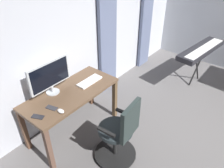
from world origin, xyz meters
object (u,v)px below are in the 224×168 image
object	(u,v)px
office_chair	(120,134)
piano_keyboard	(201,50)
desk	(71,98)
computer_keyboard	(90,81)
cell_phone_face_up	(52,108)
computer_mouse	(61,111)
computer_monitor	(50,76)
cell_phone_by_monitor	(38,117)

from	to	relation	value
office_chair	piano_keyboard	world-z (taller)	office_chair
desk	computer_keyboard	bearing A→B (deg)	175.06
piano_keyboard	cell_phone_face_up	bearing A→B (deg)	-9.76
computer_mouse	cell_phone_face_up	size ratio (longest dim) A/B	0.69
office_chair	computer_keyboard	distance (m)	0.91
office_chair	computer_keyboard	xyz separation A→B (m)	(-0.32, -0.80, 0.30)
office_chair	computer_mouse	world-z (taller)	office_chair
computer_monitor	cell_phone_by_monitor	size ratio (longest dim) A/B	4.32
computer_keyboard	cell_phone_by_monitor	bearing A→B (deg)	2.58
office_chair	computer_monitor	distance (m)	1.17
computer_monitor	cell_phone_by_monitor	world-z (taller)	computer_monitor
office_chair	cell_phone_face_up	size ratio (longest dim) A/B	6.71
desk	computer_monitor	size ratio (longest dim) A/B	2.19
office_chair	cell_phone_by_monitor	size ratio (longest dim) A/B	6.71
cell_phone_by_monitor	piano_keyboard	world-z (taller)	piano_keyboard
computer_monitor	cell_phone_face_up	distance (m)	0.43
computer_keyboard	cell_phone_face_up	bearing A→B (deg)	3.19
desk	office_chair	size ratio (longest dim) A/B	1.41
computer_monitor	computer_keyboard	bearing A→B (deg)	156.56
office_chair	cell_phone_by_monitor	xyz separation A→B (m)	(0.60, -0.76, 0.29)
cell_phone_face_up	piano_keyboard	xyz separation A→B (m)	(-2.83, 0.83, -0.02)
computer_keyboard	computer_monitor	bearing A→B (deg)	-23.44
computer_mouse	cell_phone_by_monitor	bearing A→B (deg)	-32.74
cell_phone_by_monitor	cell_phone_face_up	bearing A→B (deg)	155.14
office_chair	cell_phone_face_up	bearing A→B (deg)	112.19
computer_monitor	piano_keyboard	distance (m)	2.83
desk	cell_phone_face_up	size ratio (longest dim) A/B	9.46
computer_monitor	computer_keyboard	world-z (taller)	computer_monitor
desk	computer_keyboard	xyz separation A→B (m)	(-0.34, 0.03, 0.12)
computer_monitor	desk	bearing A→B (deg)	129.44
desk	office_chair	xyz separation A→B (m)	(-0.02, 0.83, -0.18)
computer_mouse	desk	bearing A→B (deg)	-148.39
computer_monitor	piano_keyboard	xyz separation A→B (m)	(-2.60, 1.08, -0.28)
cell_phone_face_up	computer_keyboard	bearing A→B (deg)	168.06
computer_mouse	cell_phone_by_monitor	world-z (taller)	computer_mouse
desk	office_chair	world-z (taller)	office_chair
office_chair	desk	bearing A→B (deg)	86.05
office_chair	computer_monitor	size ratio (longest dim) A/B	1.55
desk	cell_phone_face_up	xyz separation A→B (m)	(0.38, 0.07, 0.11)
computer_monitor	piano_keyboard	bearing A→B (deg)	157.44
desk	computer_keyboard	size ratio (longest dim) A/B	3.45
computer_monitor	cell_phone_face_up	bearing A→B (deg)	48.70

